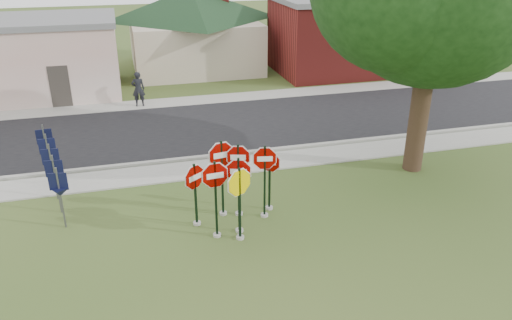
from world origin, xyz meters
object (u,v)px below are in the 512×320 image
object	(u,v)px
stop_sign_center	(239,186)
pedestrian	(138,89)
stop_sign_yellow	(240,194)
stop_sign_left	(215,189)

from	to	relation	value
stop_sign_center	pedestrian	size ratio (longest dim) A/B	1.39
stop_sign_yellow	pedestrian	bearing A→B (deg)	98.87
stop_sign_center	pedestrian	xyz separation A→B (m)	(-2.19, 13.22, -0.58)
stop_sign_center	stop_sign_left	world-z (taller)	stop_sign_left
stop_sign_center	stop_sign_left	size ratio (longest dim) A/B	1.00
stop_sign_center	stop_sign_yellow	bearing A→B (deg)	-100.26
stop_sign_center	stop_sign_left	xyz separation A→B (m)	(-0.70, -0.07, 0.02)
stop_sign_yellow	pedestrian	world-z (taller)	stop_sign_yellow
stop_sign_left	pedestrian	size ratio (longest dim) A/B	1.40
stop_sign_left	pedestrian	bearing A→B (deg)	96.41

